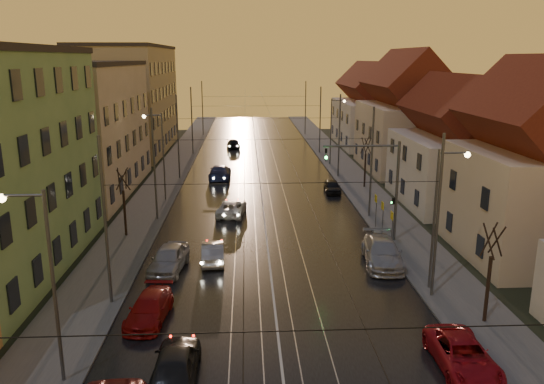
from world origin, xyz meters
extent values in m
cube|color=black|center=(0.00, 40.00, 0.02)|extent=(16.00, 120.00, 0.04)
cube|color=#4C4C4C|center=(-10.00, 40.00, 0.07)|extent=(4.00, 120.00, 0.15)
cube|color=#4C4C4C|center=(10.00, 40.00, 0.07)|extent=(4.00, 120.00, 0.15)
cube|color=gray|center=(-2.20, 40.00, 0.06)|extent=(0.06, 120.00, 0.03)
cube|color=gray|center=(-0.77, 40.00, 0.06)|extent=(0.06, 120.00, 0.03)
cube|color=gray|center=(0.77, 40.00, 0.06)|extent=(0.06, 120.00, 0.03)
cube|color=gray|center=(2.20, 40.00, 0.06)|extent=(0.06, 120.00, 0.03)
cube|color=tan|center=(-17.50, 34.00, 6.00)|extent=(10.00, 20.00, 12.00)
cube|color=tan|center=(-17.50, 58.00, 7.00)|extent=(10.00, 24.00, 14.00)
cube|color=beige|center=(17.00, 15.00, 3.50)|extent=(8.50, 10.00, 7.00)
pyramid|color=#581E14|center=(17.00, 15.00, 8.90)|extent=(8.67, 10.20, 3.80)
cube|color=silver|center=(17.00, 28.00, 3.00)|extent=(9.00, 12.00, 6.00)
pyramid|color=#581E14|center=(17.00, 28.00, 7.60)|extent=(9.18, 12.24, 3.20)
cube|color=beige|center=(17.00, 43.00, 3.75)|extent=(9.00, 14.00, 7.50)
pyramid|color=#581E14|center=(17.00, 43.00, 9.50)|extent=(9.18, 14.28, 4.00)
cube|color=silver|center=(17.00, 61.00, 3.25)|extent=(9.00, 16.00, 6.50)
pyramid|color=#581E14|center=(17.00, 61.00, 8.25)|extent=(9.18, 16.32, 3.50)
cylinder|color=#595B60|center=(-8.60, 9.00, 4.50)|extent=(0.16, 0.16, 9.00)
cylinder|color=#595B60|center=(8.60, 9.00, 4.50)|extent=(0.16, 0.16, 9.00)
cylinder|color=#595B60|center=(-8.60, 24.00, 4.50)|extent=(0.16, 0.16, 9.00)
cylinder|color=#595B60|center=(8.60, 24.00, 4.50)|extent=(0.16, 0.16, 9.00)
cylinder|color=#595B60|center=(-8.60, 39.00, 4.50)|extent=(0.16, 0.16, 9.00)
cylinder|color=#595B60|center=(8.60, 39.00, 4.50)|extent=(0.16, 0.16, 9.00)
cylinder|color=#595B60|center=(-8.60, 54.00, 4.50)|extent=(0.16, 0.16, 9.00)
cylinder|color=#595B60|center=(8.60, 54.00, 4.50)|extent=(0.16, 0.16, 9.00)
cylinder|color=#595B60|center=(-8.60, 72.00, 4.50)|extent=(0.16, 0.16, 9.00)
cylinder|color=#595B60|center=(8.60, 72.00, 4.50)|extent=(0.16, 0.16, 9.00)
cylinder|color=#595B60|center=(-8.80, 2.00, 4.00)|extent=(0.14, 0.14, 8.00)
cylinder|color=#595B60|center=(-9.60, 2.00, 7.80)|extent=(1.60, 0.10, 0.10)
sphere|color=#FFD88C|center=(-10.32, 2.00, 7.70)|extent=(0.32, 0.32, 0.32)
cylinder|color=#595B60|center=(8.80, 10.00, 4.00)|extent=(0.14, 0.14, 8.00)
cylinder|color=#595B60|center=(9.60, 10.00, 7.80)|extent=(1.60, 0.10, 0.10)
sphere|color=#FFD88C|center=(10.32, 10.00, 7.70)|extent=(0.32, 0.32, 0.32)
cylinder|color=#595B60|center=(-8.80, 30.00, 4.00)|extent=(0.14, 0.14, 8.00)
cylinder|color=#595B60|center=(-9.60, 30.00, 7.80)|extent=(1.60, 0.10, 0.10)
sphere|color=#FFD88C|center=(-10.32, 30.00, 7.70)|extent=(0.32, 0.32, 0.32)
cylinder|color=#595B60|center=(8.80, 46.00, 4.00)|extent=(0.14, 0.14, 8.00)
cylinder|color=#595B60|center=(9.60, 46.00, 7.80)|extent=(1.60, 0.10, 0.10)
sphere|color=#FFD88C|center=(10.32, 46.00, 7.70)|extent=(0.32, 0.32, 0.32)
cylinder|color=#595B60|center=(9.00, 18.00, 3.60)|extent=(0.20, 0.20, 7.20)
cylinder|color=#595B60|center=(6.40, 18.00, 6.90)|extent=(5.20, 0.14, 0.14)
imported|color=black|center=(4.00, 18.00, 6.30)|extent=(0.15, 0.18, 0.90)
sphere|color=#19FF3F|center=(4.00, 17.88, 6.15)|extent=(0.20, 0.20, 0.20)
cylinder|color=black|center=(-10.20, 20.00, 1.75)|extent=(0.18, 0.18, 3.50)
cylinder|color=black|center=(-9.97, 20.09, 4.30)|extent=(0.37, 0.92, 1.61)
cylinder|color=black|center=(-10.29, 20.23, 4.30)|extent=(0.91, 0.40, 1.61)
cylinder|color=black|center=(-10.43, 19.91, 4.30)|extent=(0.37, 0.92, 1.61)
cylinder|color=black|center=(-10.07, 19.78, 4.30)|extent=(0.84, 0.54, 1.62)
cylinder|color=black|center=(10.20, 6.00, 1.75)|extent=(0.18, 0.18, 3.50)
cylinder|color=black|center=(10.43, 6.09, 4.30)|extent=(0.37, 0.92, 1.61)
cylinder|color=black|center=(10.11, 6.23, 4.30)|extent=(0.91, 0.40, 1.61)
cylinder|color=black|center=(9.97, 5.91, 4.30)|extent=(0.37, 0.92, 1.61)
cylinder|color=black|center=(10.32, 5.78, 4.30)|extent=(0.84, 0.54, 1.62)
cylinder|color=black|center=(10.40, 34.00, 1.75)|extent=(0.18, 0.18, 3.50)
cylinder|color=black|center=(10.63, 34.09, 4.30)|extent=(0.37, 0.92, 1.61)
cylinder|color=black|center=(10.31, 34.23, 4.30)|extent=(0.91, 0.40, 1.61)
cylinder|color=black|center=(10.17, 33.91, 4.30)|extent=(0.37, 0.92, 1.61)
cylinder|color=black|center=(10.53, 33.78, 4.30)|extent=(0.84, 0.54, 1.62)
imported|color=black|center=(-4.32, 1.97, 0.76)|extent=(1.80, 4.48, 1.53)
imported|color=gray|center=(-3.61, 14.85, 0.65)|extent=(1.64, 4.06, 1.31)
imported|color=#BABABA|center=(-2.66, 25.13, 0.62)|extent=(2.65, 4.73, 1.25)
imported|color=#19234D|center=(-4.26, 38.88, 0.78)|extent=(2.33, 5.43, 1.56)
imported|color=black|center=(-3.20, 58.83, 0.72)|extent=(2.17, 4.40, 1.44)
imported|color=maroon|center=(-6.28, 7.16, 0.63)|extent=(2.16, 4.47, 1.26)
imported|color=#A3A2A7|center=(-6.20, 13.49, 0.78)|extent=(2.42, 4.80, 1.57)
imported|color=#A7101B|center=(7.54, 2.19, 0.65)|extent=(2.20, 4.69, 1.30)
imported|color=#A9AAAF|center=(7.11, 13.92, 0.79)|extent=(2.72, 5.63, 1.58)
imported|color=black|center=(6.88, 32.29, 0.61)|extent=(1.57, 3.64, 1.23)
camera|label=1|loc=(-1.37, -17.12, 12.66)|focal=35.00mm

